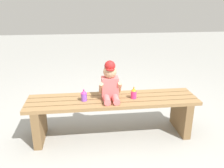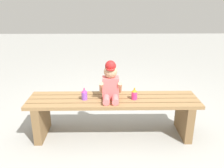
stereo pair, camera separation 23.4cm
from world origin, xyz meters
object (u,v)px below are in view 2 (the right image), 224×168
park_bench (113,110)px  child_figure (111,83)px  sippy_cup_left (84,94)px  sippy_cup_right (134,94)px

park_bench → child_figure: size_ratio=4.40×
sippy_cup_left → child_figure: bearing=3.7°
park_bench → sippy_cup_right: sippy_cup_right is taller
child_figure → sippy_cup_right: (0.24, -0.02, -0.12)m
sippy_cup_left → sippy_cup_right: size_ratio=1.00×
child_figure → sippy_cup_left: (-0.27, -0.02, -0.12)m
park_bench → sippy_cup_right: 0.29m
sippy_cup_left → sippy_cup_right: same height
park_bench → sippy_cup_left: (-0.30, -0.02, 0.19)m
sippy_cup_right → sippy_cup_left: bearing=180.0°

